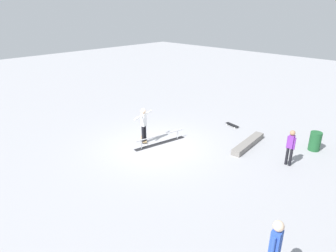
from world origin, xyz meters
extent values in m
plane|color=#9E9EA3|center=(0.00, 0.00, 0.00)|extent=(60.00, 60.00, 0.00)
cube|color=black|center=(-0.35, -0.09, 0.01)|extent=(2.61, 0.73, 0.01)
cylinder|color=#B7B7BC|center=(-1.32, 0.10, 0.21)|extent=(0.04, 0.04, 0.41)
cylinder|color=#B7B7BC|center=(0.61, -0.28, 0.21)|extent=(0.04, 0.04, 0.41)
cylinder|color=#B7B7BC|center=(-0.35, -0.09, 0.41)|extent=(2.42, 0.52, 0.05)
cube|color=gray|center=(-2.92, 2.93, 0.13)|extent=(2.58, 0.66, 0.25)
cylinder|color=black|center=(0.01, -0.71, 0.42)|extent=(0.15, 0.15, 0.83)
cylinder|color=black|center=(0.17, -0.67, 0.42)|extent=(0.15, 0.15, 0.83)
cube|color=white|center=(0.09, -0.69, 1.13)|extent=(0.26, 0.24, 0.59)
sphere|color=beige|center=(0.09, -0.69, 1.53)|extent=(0.23, 0.23, 0.23)
cylinder|color=white|center=(-0.28, -0.79, 1.35)|extent=(0.55, 0.22, 0.08)
cylinder|color=white|center=(0.46, -0.58, 1.35)|extent=(0.55, 0.22, 0.08)
cube|color=tan|center=(-0.03, -0.86, 0.08)|extent=(0.62, 0.77, 0.02)
cylinder|color=white|center=(0.03, -0.57, 0.03)|extent=(0.06, 0.06, 0.05)
cylinder|color=white|center=(0.22, -0.70, 0.03)|extent=(0.06, 0.06, 0.05)
cylinder|color=white|center=(-0.28, -1.02, 0.03)|extent=(0.06, 0.06, 0.05)
cylinder|color=white|center=(-0.10, -1.15, 0.03)|extent=(0.06, 0.06, 0.05)
cylinder|color=black|center=(-2.50, 5.02, 0.37)|extent=(0.11, 0.11, 0.75)
cylinder|color=black|center=(-2.50, 4.88, 0.37)|extent=(0.11, 0.11, 0.75)
cube|color=purple|center=(-2.50, 4.95, 1.01)|extent=(0.18, 0.20, 0.53)
sphere|color=#A87A56|center=(-2.50, 4.95, 1.37)|extent=(0.20, 0.20, 0.20)
cylinder|color=purple|center=(-2.51, 5.08, 0.96)|extent=(0.07, 0.07, 0.50)
cylinder|color=purple|center=(-2.49, 4.82, 0.96)|extent=(0.07, 0.07, 0.50)
cube|color=#2D51B7|center=(3.15, 7.06, 1.20)|extent=(0.25, 0.22, 0.63)
sphere|color=beige|center=(3.15, 7.06, 1.63)|extent=(0.24, 0.24, 0.24)
cylinder|color=#2D51B7|center=(3.30, 7.08, 1.14)|extent=(0.09, 0.09, 0.59)
cylinder|color=#2D51B7|center=(2.99, 7.05, 1.14)|extent=(0.09, 0.09, 0.59)
cube|color=black|center=(-4.49, 1.07, 0.08)|extent=(0.35, 0.82, 0.02)
cylinder|color=white|center=(-4.43, 0.78, 0.03)|extent=(0.04, 0.06, 0.05)
cylinder|color=white|center=(-4.65, 0.82, 0.03)|extent=(0.04, 0.06, 0.05)
cylinder|color=white|center=(-4.32, 1.31, 0.03)|extent=(0.04, 0.06, 0.05)
cylinder|color=white|center=(-4.55, 1.35, 0.03)|extent=(0.04, 0.06, 0.05)
cylinder|color=#1E592D|center=(-4.59, 5.18, 0.42)|extent=(0.48, 0.48, 0.84)
camera|label=1|loc=(8.33, 8.95, 5.87)|focal=32.26mm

